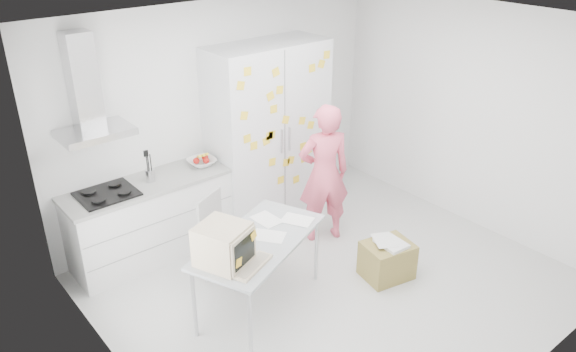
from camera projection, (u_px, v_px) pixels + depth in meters
floor at (332, 283)px, 6.00m from camera, size 4.50×4.00×0.02m
walls at (289, 146)px, 5.90m from camera, size 4.52×4.01×2.70m
ceiling at (343, 26)px, 4.81m from camera, size 4.50×4.00×0.02m
counter_run at (151, 218)px, 6.28m from camera, size 1.84×0.63×1.28m
range_hood at (86, 96)px, 5.46m from camera, size 0.70×0.48×1.01m
tall_cabinet at (268, 132)px, 6.93m from camera, size 1.50×0.68×2.20m
person at (324, 174)px, 6.46m from camera, size 0.72×0.61×1.68m
desk at (238, 245)px, 5.06m from camera, size 1.61×1.21×1.15m
chair at (220, 233)px, 5.87m from camera, size 0.58×0.58×0.96m
cardboard_box at (387, 260)px, 6.01m from camera, size 0.58×0.50×0.44m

